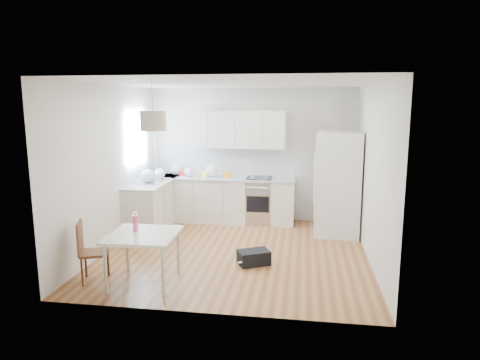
# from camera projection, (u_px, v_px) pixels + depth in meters

# --- Properties ---
(floor) EXTENTS (4.20, 4.20, 0.00)m
(floor) POSITION_uv_depth(u_px,v_px,m) (236.00, 252.00, 7.00)
(floor) COLOR brown
(floor) RESTS_ON ground
(ceiling) EXTENTS (4.20, 4.20, 0.00)m
(ceiling) POSITION_uv_depth(u_px,v_px,m) (235.00, 83.00, 6.52)
(ceiling) COLOR white
(ceiling) RESTS_ON wall_back
(wall_back) EXTENTS (4.20, 0.00, 4.20)m
(wall_back) POSITION_uv_depth(u_px,v_px,m) (252.00, 155.00, 8.81)
(wall_back) COLOR beige
(wall_back) RESTS_ON floor
(wall_left) EXTENTS (0.00, 4.20, 4.20)m
(wall_left) POSITION_uv_depth(u_px,v_px,m) (110.00, 168.00, 7.07)
(wall_left) COLOR beige
(wall_left) RESTS_ON floor
(wall_right) EXTENTS (0.00, 4.20, 4.20)m
(wall_right) POSITION_uv_depth(u_px,v_px,m) (373.00, 174.00, 6.46)
(wall_right) COLOR beige
(wall_right) RESTS_ON floor
(window_glassblock) EXTENTS (0.02, 1.00, 1.00)m
(window_glassblock) POSITION_uv_depth(u_px,v_px,m) (137.00, 138.00, 8.11)
(window_glassblock) COLOR #BFE0F9
(window_glassblock) RESTS_ON wall_left
(cabinets_back) EXTENTS (3.00, 0.60, 0.88)m
(cabinets_back) POSITION_uv_depth(u_px,v_px,m) (221.00, 200.00, 8.76)
(cabinets_back) COLOR beige
(cabinets_back) RESTS_ON floor
(cabinets_left) EXTENTS (0.60, 1.80, 0.88)m
(cabinets_left) POSITION_uv_depth(u_px,v_px,m) (154.00, 205.00, 8.35)
(cabinets_left) COLOR beige
(cabinets_left) RESTS_ON floor
(counter_back) EXTENTS (3.02, 0.64, 0.04)m
(counter_back) POSITION_uv_depth(u_px,v_px,m) (220.00, 178.00, 8.68)
(counter_back) COLOR #AAADAF
(counter_back) RESTS_ON cabinets_back
(counter_left) EXTENTS (0.64, 1.82, 0.04)m
(counter_left) POSITION_uv_depth(u_px,v_px,m) (154.00, 182.00, 8.27)
(counter_left) COLOR #AAADAF
(counter_left) RESTS_ON cabinets_left
(backsplash_back) EXTENTS (3.00, 0.01, 0.58)m
(backsplash_back) POSITION_uv_depth(u_px,v_px,m) (223.00, 161.00, 8.91)
(backsplash_back) COLOR white
(backsplash_back) RESTS_ON wall_back
(backsplash_left) EXTENTS (0.01, 1.80, 0.58)m
(backsplash_left) POSITION_uv_depth(u_px,v_px,m) (138.00, 166.00, 8.26)
(backsplash_left) COLOR white
(backsplash_left) RESTS_ON wall_left
(upper_cabinets) EXTENTS (1.70, 0.32, 0.75)m
(upper_cabinets) POSITION_uv_depth(u_px,v_px,m) (243.00, 130.00, 8.58)
(upper_cabinets) COLOR beige
(upper_cabinets) RESTS_ON wall_back
(range_oven) EXTENTS (0.50, 0.61, 0.88)m
(range_oven) POSITION_uv_depth(u_px,v_px,m) (259.00, 201.00, 8.65)
(range_oven) COLOR #B5B7BA
(range_oven) RESTS_ON floor
(sink) EXTENTS (0.50, 0.80, 0.16)m
(sink) POSITION_uv_depth(u_px,v_px,m) (153.00, 181.00, 8.22)
(sink) COLOR #B5B7BA
(sink) RESTS_ON counter_left
(refrigerator) EXTENTS (0.95, 0.99, 1.90)m
(refrigerator) POSITION_uv_depth(u_px,v_px,m) (338.00, 183.00, 7.87)
(refrigerator) COLOR white
(refrigerator) RESTS_ON floor
(dining_table) EXTENTS (0.92, 0.92, 0.70)m
(dining_table) POSITION_uv_depth(u_px,v_px,m) (143.00, 239.00, 5.66)
(dining_table) COLOR beige
(dining_table) RESTS_ON floor
(dining_chair) EXTENTS (0.45, 0.45, 0.84)m
(dining_chair) POSITION_uv_depth(u_px,v_px,m) (95.00, 251.00, 5.79)
(dining_chair) COLOR #492D16
(dining_chair) RESTS_ON floor
(drink_bottle) EXTENTS (0.10, 0.10, 0.26)m
(drink_bottle) POSITION_uv_depth(u_px,v_px,m) (135.00, 221.00, 5.76)
(drink_bottle) COLOR #F04270
(drink_bottle) RESTS_ON dining_table
(gym_bag) EXTENTS (0.54, 0.47, 0.21)m
(gym_bag) POSITION_uv_depth(u_px,v_px,m) (254.00, 257.00, 6.45)
(gym_bag) COLOR black
(gym_bag) RESTS_ON floor
(pendant_lamp) EXTENTS (0.37, 0.37, 0.25)m
(pendant_lamp) POSITION_uv_depth(u_px,v_px,m) (153.00, 121.00, 5.47)
(pendant_lamp) COLOR beige
(pendant_lamp) RESTS_ON ceiling
(grocery_bag_a) EXTENTS (0.25, 0.22, 0.23)m
(grocery_bag_a) POSITION_uv_depth(u_px,v_px,m) (176.00, 170.00, 8.90)
(grocery_bag_a) COLOR white
(grocery_bag_a) RESTS_ON counter_back
(grocery_bag_b) EXTENTS (0.21, 0.18, 0.19)m
(grocery_bag_b) POSITION_uv_depth(u_px,v_px,m) (189.00, 172.00, 8.71)
(grocery_bag_b) COLOR white
(grocery_bag_b) RESTS_ON counter_back
(grocery_bag_c) EXTENTS (0.28, 0.24, 0.25)m
(grocery_bag_c) POSITION_uv_depth(u_px,v_px,m) (212.00, 171.00, 8.69)
(grocery_bag_c) COLOR white
(grocery_bag_c) RESTS_ON counter_back
(grocery_bag_d) EXTENTS (0.22, 0.19, 0.20)m
(grocery_bag_d) POSITION_uv_depth(u_px,v_px,m) (160.00, 174.00, 8.49)
(grocery_bag_d) COLOR white
(grocery_bag_d) RESTS_ON counter_back
(grocery_bag_e) EXTENTS (0.28, 0.24, 0.25)m
(grocery_bag_e) POSITION_uv_depth(u_px,v_px,m) (148.00, 176.00, 8.08)
(grocery_bag_e) COLOR white
(grocery_bag_e) RESTS_ON counter_left
(snack_orange) EXTENTS (0.18, 0.13, 0.11)m
(snack_orange) POSITION_uv_depth(u_px,v_px,m) (228.00, 175.00, 8.65)
(snack_orange) COLOR orange
(snack_orange) RESTS_ON counter_back
(snack_yellow) EXTENTS (0.17, 0.15, 0.10)m
(snack_yellow) POSITION_uv_depth(u_px,v_px,m) (205.00, 174.00, 8.73)
(snack_yellow) COLOR #FFFB28
(snack_yellow) RESTS_ON counter_back
(snack_red) EXTENTS (0.15, 0.10, 0.10)m
(snack_red) POSITION_uv_depth(u_px,v_px,m) (184.00, 173.00, 8.86)
(snack_red) COLOR red
(snack_red) RESTS_ON counter_back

